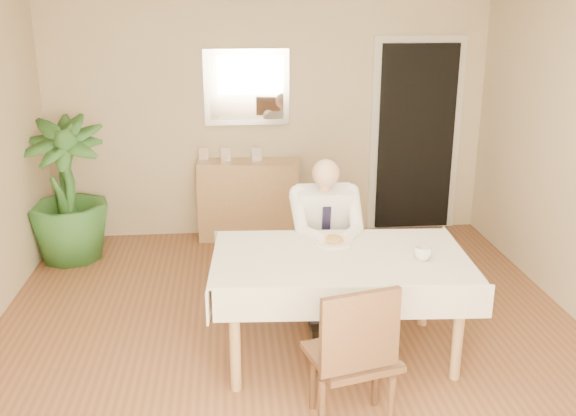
{
  "coord_description": "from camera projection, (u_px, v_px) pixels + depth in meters",
  "views": [
    {
      "loc": [
        -0.41,
        -4.05,
        2.38
      ],
      "look_at": [
        0.0,
        0.35,
        0.95
      ],
      "focal_mm": 40.0,
      "sensor_mm": 36.0,
      "label": 1
    }
  ],
  "objects": [
    {
      "name": "chair_near",
      "position": [
        355.0,
        352.0,
        3.52
      ],
      "size": [
        0.55,
        0.56,
        0.95
      ],
      "rotation": [
        0.0,
        0.0,
        0.26
      ],
      "color": "#402514",
      "rests_on": "ground"
    },
    {
      "name": "dining_table",
      "position": [
        340.0,
        267.0,
        4.33
      ],
      "size": [
        1.77,
        1.11,
        0.75
      ],
      "rotation": [
        0.0,
        0.0,
        -0.06
      ],
      "color": "tan",
      "rests_on": "ground"
    },
    {
      "name": "doorway",
      "position": [
        416.0,
        138.0,
        6.76
      ],
      "size": [
        0.96,
        0.07,
        2.1
      ],
      "color": "beige",
      "rests_on": "ground"
    },
    {
      "name": "room",
      "position": [
        293.0,
        174.0,
        4.2
      ],
      "size": [
        5.0,
        5.02,
        2.6
      ],
      "color": "brown",
      "rests_on": "ground"
    },
    {
      "name": "photo_frame_right",
      "position": [
        257.0,
        154.0,
        6.53
      ],
      "size": [
        0.1,
        0.02,
        0.14
      ],
      "primitive_type": "cube",
      "color": "silver",
      "rests_on": "sideboard"
    },
    {
      "name": "photo_frame_left",
      "position": [
        204.0,
        154.0,
        6.52
      ],
      "size": [
        0.1,
        0.02,
        0.14
      ],
      "primitive_type": "cube",
      "color": "silver",
      "rests_on": "sideboard"
    },
    {
      "name": "window",
      "position": [
        380.0,
        345.0,
        1.81
      ],
      "size": [
        1.34,
        0.04,
        1.44
      ],
      "color": "beige",
      "rests_on": "room"
    },
    {
      "name": "chair_far",
      "position": [
        321.0,
        246.0,
        5.22
      ],
      "size": [
        0.44,
        0.44,
        0.85
      ],
      "rotation": [
        0.0,
        0.0,
        -0.09
      ],
      "color": "#402514",
      "rests_on": "ground"
    },
    {
      "name": "coffee_mug",
      "position": [
        423.0,
        253.0,
        4.21
      ],
      "size": [
        0.12,
        0.12,
        0.09
      ],
      "primitive_type": "imported",
      "rotation": [
        0.0,
        0.0,
        -0.11
      ],
      "color": "white",
      "rests_on": "dining_table"
    },
    {
      "name": "fork",
      "position": [
        329.0,
        243.0,
        4.44
      ],
      "size": [
        0.01,
        0.13,
        0.01
      ],
      "primitive_type": "cylinder",
      "rotation": [
        1.57,
        0.0,
        0.0
      ],
      "color": "silver",
      "rests_on": "dining_table"
    },
    {
      "name": "knife",
      "position": [
        340.0,
        243.0,
        4.45
      ],
      "size": [
        0.01,
        0.13,
        0.01
      ],
      "primitive_type": "cylinder",
      "rotation": [
        1.57,
        0.0,
        0.0
      ],
      "color": "silver",
      "rests_on": "dining_table"
    },
    {
      "name": "potted_palm",
      "position": [
        66.0,
        191.0,
        6.01
      ],
      "size": [
        0.77,
        0.77,
        1.37
      ],
      "primitive_type": "imported",
      "rotation": [
        0.0,
        0.0,
        -0.01
      ],
      "color": "#285721",
      "rests_on": "ground"
    },
    {
      "name": "mirror",
      "position": [
        247.0,
        87.0,
        6.44
      ],
      "size": [
        0.86,
        0.04,
        0.76
      ],
      "color": "silver",
      "rests_on": "room"
    },
    {
      "name": "plate",
      "position": [
        333.0,
        242.0,
        4.51
      ],
      "size": [
        0.26,
        0.26,
        0.02
      ],
      "primitive_type": "cylinder",
      "color": "white",
      "rests_on": "dining_table"
    },
    {
      "name": "photo_frame_center",
      "position": [
        226.0,
        154.0,
        6.52
      ],
      "size": [
        0.1,
        0.02,
        0.14
      ],
      "primitive_type": "cube",
      "color": "silver",
      "rests_on": "sideboard"
    },
    {
      "name": "food",
      "position": [
        333.0,
        239.0,
        4.5
      ],
      "size": [
        0.14,
        0.14,
        0.06
      ],
      "primitive_type": "ellipsoid",
      "color": "olive",
      "rests_on": "dining_table"
    },
    {
      "name": "seated_man",
      "position": [
        327.0,
        233.0,
        4.88
      ],
      "size": [
        0.48,
        0.72,
        1.24
      ],
      "color": "white",
      "rests_on": "ground"
    },
    {
      "name": "sideboard",
      "position": [
        249.0,
        200.0,
        6.65
      ],
      "size": [
        1.06,
        0.44,
        0.82
      ],
      "primitive_type": "cube",
      "rotation": [
        0.0,
        0.0,
        -0.09
      ],
      "color": "tan",
      "rests_on": "ground"
    }
  ]
}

